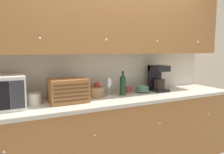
# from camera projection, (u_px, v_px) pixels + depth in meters

# --- Properties ---
(wall_back) EXTENTS (5.69, 0.06, 2.60)m
(wall_back) POSITION_uv_depth(u_px,v_px,m) (103.00, 64.00, 2.92)
(wall_back) COLOR silver
(wall_back) RESTS_ON ground_plane
(counter_unit) EXTENTS (3.31, 0.68, 0.92)m
(counter_unit) POSITION_uv_depth(u_px,v_px,m) (116.00, 133.00, 2.70)
(counter_unit) COLOR #A36B38
(counter_unit) RESTS_ON ground_plane
(backsplash_panel) EXTENTS (3.29, 0.01, 0.52)m
(backsplash_panel) POSITION_uv_depth(u_px,v_px,m) (104.00, 73.00, 2.90)
(backsplash_panel) COLOR beige
(backsplash_panel) RESTS_ON counter_unit
(upper_cabinets) EXTENTS (3.29, 0.39, 0.89)m
(upper_cabinets) POSITION_uv_depth(u_px,v_px,m) (123.00, 18.00, 2.73)
(upper_cabinets) COLOR #A36B38
(upper_cabinets) RESTS_ON backsplash_panel
(storage_canister) EXTENTS (0.14, 0.14, 0.12)m
(storage_canister) POSITION_uv_depth(u_px,v_px,m) (34.00, 98.00, 2.28)
(storage_canister) COLOR silver
(storage_canister) RESTS_ON counter_unit
(bread_box) EXTENTS (0.40, 0.29, 0.26)m
(bread_box) POSITION_uv_depth(u_px,v_px,m) (68.00, 91.00, 2.37)
(bread_box) COLOR #996033
(bread_box) RESTS_ON counter_unit
(fruit_basket) EXTENTS (0.26, 0.26, 0.18)m
(fruit_basket) POSITION_uv_depth(u_px,v_px,m) (94.00, 91.00, 2.68)
(fruit_basket) COLOR #937047
(fruit_basket) RESTS_ON counter_unit
(wine_glass) EXTENTS (0.07, 0.07, 0.23)m
(wine_glass) POSITION_uv_depth(u_px,v_px,m) (109.00, 83.00, 2.72)
(wine_glass) COLOR silver
(wine_glass) RESTS_ON counter_unit
(wine_bottle) EXTENTS (0.08, 0.08, 0.31)m
(wine_bottle) POSITION_uv_depth(u_px,v_px,m) (123.00, 84.00, 2.75)
(wine_bottle) COLOR #19381E
(wine_bottle) RESTS_ON counter_unit
(mug) EXTENTS (0.09, 0.08, 0.09)m
(mug) POSITION_uv_depth(u_px,v_px,m) (128.00, 89.00, 2.93)
(mug) COLOR #B73D38
(mug) RESTS_ON counter_unit
(bowl_stack_on_counter) EXTENTS (0.18, 0.18, 0.09)m
(bowl_stack_on_counter) POSITION_uv_depth(u_px,v_px,m) (143.00, 89.00, 2.94)
(bowl_stack_on_counter) COLOR slate
(bowl_stack_on_counter) RESTS_ON counter_unit
(coffee_maker) EXTENTS (0.20, 0.24, 0.36)m
(coffee_maker) POSITION_uv_depth(u_px,v_px,m) (158.00, 78.00, 3.05)
(coffee_maker) COLOR black
(coffee_maker) RESTS_ON counter_unit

